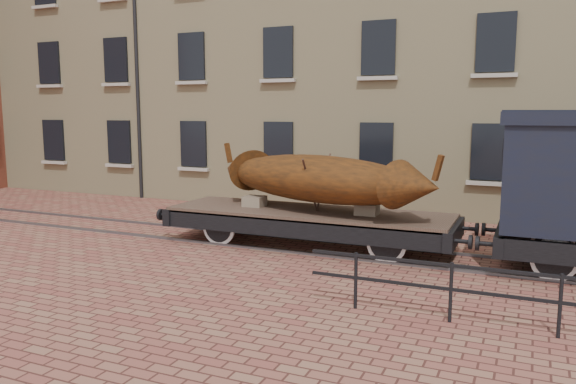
% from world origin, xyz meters
% --- Properties ---
extents(ground, '(90.00, 90.00, 0.00)m').
position_xyz_m(ground, '(0.00, 0.00, 0.00)').
color(ground, brown).
extents(warehouse_cream, '(40.00, 10.19, 14.00)m').
position_xyz_m(warehouse_cream, '(3.00, 9.99, 7.00)').
color(warehouse_cream, beige).
rests_on(warehouse_cream, ground).
extents(rail_track, '(30.00, 1.52, 0.06)m').
position_xyz_m(rail_track, '(0.00, 0.00, 0.03)').
color(rail_track, '#59595E').
rests_on(rail_track, ground).
extents(flatcar_wagon, '(8.03, 2.18, 1.21)m').
position_xyz_m(flatcar_wagon, '(0.60, 0.00, 0.76)').
color(flatcar_wagon, brown).
rests_on(flatcar_wagon, ground).
extents(iron_boat, '(6.55, 3.48, 1.59)m').
position_xyz_m(iron_boat, '(0.83, -0.00, 1.77)').
color(iron_boat, '#602E0D').
rests_on(iron_boat, flatcar_wagon).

